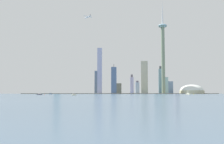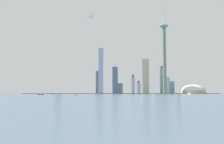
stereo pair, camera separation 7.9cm
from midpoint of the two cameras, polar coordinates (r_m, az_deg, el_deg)
ground_plane at (r=431.85m, az=3.93°, el=-5.34°), size 6000.00×6000.00×0.00m
waterfront_pier at (r=927.10m, az=1.98°, el=-4.81°), size 686.95×77.14×2.23m
observation_tower at (r=956.23m, az=11.54°, el=5.07°), size 32.41×32.41×350.08m
stadium_dome at (r=959.13m, az=17.61°, el=-4.02°), size 86.16×86.16×41.96m
skyscraper_0 at (r=936.46m, az=-2.48°, el=0.25°), size 16.81×19.61×167.18m
skyscraper_1 at (r=1007.36m, az=11.04°, el=-1.91°), size 12.35×24.70×106.48m
skyscraper_2 at (r=1012.24m, az=1.61°, el=-3.69°), size 26.97×26.53×40.67m
skyscraper_3 at (r=1015.74m, az=7.41°, el=0.32°), size 26.55×21.57×187.62m
skyscraper_4 at (r=907.17m, az=0.68°, el=-1.89°), size 18.85×17.31×106.03m
skyscraper_5 at (r=979.93m, az=12.12°, el=-2.94°), size 17.18×16.57×62.05m
skyscraper_6 at (r=1016.52m, az=12.90°, el=-3.39°), size 27.20×13.24×47.71m
skyscraper_7 at (r=1041.47m, az=10.03°, el=-0.92°), size 18.57×14.57×144.96m
skyscraper_8 at (r=1056.07m, az=14.42°, el=-1.13°), size 18.95×20.14×138.24m
skyscraper_9 at (r=1002.42m, az=4.71°, el=-2.88°), size 13.16×13.14×74.71m
skyscraper_10 at (r=938.06m, az=5.93°, el=-3.52°), size 13.15×19.22×47.33m
skyscraper_11 at (r=981.02m, az=-2.97°, el=-2.31°), size 21.16×20.46×87.19m
skyscraper_12 at (r=1040.06m, az=-11.76°, el=-0.35°), size 22.97×20.68×162.03m
boat_0 at (r=632.54m, az=-15.56°, el=-4.79°), size 14.65×9.59×8.35m
boat_1 at (r=762.09m, az=16.88°, el=-4.67°), size 11.03×15.96×9.48m
boat_2 at (r=792.91m, az=-13.20°, el=-4.71°), size 8.62×3.76×9.90m
boat_3 at (r=511.27m, az=-8.21°, el=-5.04°), size 9.99×6.37×6.65m
channel_buoy_0 at (r=595.88m, az=-14.49°, el=-4.89°), size 1.68×1.68×1.58m
channel_buoy_1 at (r=733.67m, az=18.03°, el=-4.65°), size 1.73×1.73×2.99m
channel_buoy_2 at (r=772.78m, az=12.12°, el=-4.77°), size 1.85×1.85×2.53m
airplane at (r=890.37m, az=-5.17°, el=12.09°), size 27.01×29.11×8.71m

